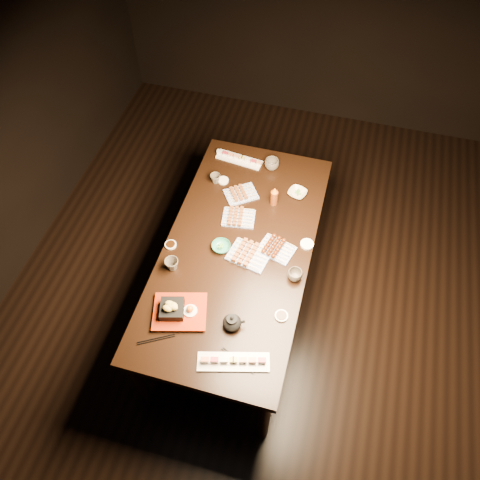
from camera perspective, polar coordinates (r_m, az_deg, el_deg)
name	(u,v)px	position (r m, az deg, el deg)	size (l,w,h in m)	color
ground	(268,332)	(3.45, 3.41, -11.18)	(5.00, 5.00, 0.00)	black
dining_table	(238,279)	(3.22, -0.24, -4.80)	(0.90, 1.80, 0.75)	black
sushi_platter_near	(233,361)	(2.54, -0.81, -14.51)	(0.38, 0.11, 0.05)	white
sushi_platter_far	(239,158)	(3.38, -0.10, 9.95)	(0.33, 0.09, 0.04)	white
yakitori_plate_center	(239,216)	(3.02, -0.18, 2.92)	(0.21, 0.15, 0.05)	#828EB6
yakitori_plate_right	(249,254)	(2.84, 1.08, -1.66)	(0.24, 0.18, 0.06)	#828EB6
yakitori_plate_left	(241,192)	(3.15, 0.12, 5.84)	(0.21, 0.15, 0.05)	#828EB6
tsukune_plate	(277,248)	(2.88, 4.47, -0.94)	(0.21, 0.15, 0.05)	#828EB6
edamame_bowl_green	(221,247)	(2.89, -2.32, -0.82)	(0.12, 0.12, 0.04)	#287C5D
edamame_bowl_cream	(297,193)	(3.19, 7.00, 5.72)	(0.12, 0.12, 0.03)	beige
tempura_tray	(179,309)	(2.65, -7.42, -8.29)	(0.30, 0.24, 0.11)	black
teacup_near_left	(172,264)	(2.82, -8.30, -2.96)	(0.08, 0.08, 0.08)	#494137
teacup_mid_right	(295,275)	(2.78, 6.71, -4.26)	(0.09, 0.09, 0.07)	#494137
teacup_far_left	(215,179)	(3.23, -3.02, 7.49)	(0.07, 0.07, 0.07)	#494137
teacup_far_right	(272,164)	(3.32, 3.90, 9.20)	(0.10, 0.10, 0.08)	#494137
teapot	(232,322)	(2.59, -0.98, -9.92)	(0.12, 0.12, 0.10)	black
condiment_bottle	(274,196)	(3.07, 4.20, 5.38)	(0.05, 0.05, 0.15)	#652A0D
sauce_dish_west	(171,245)	(2.94, -8.45, -0.58)	(0.07, 0.07, 0.01)	white
sauce_dish_east	(307,244)	(2.94, 8.16, -0.51)	(0.08, 0.08, 0.01)	white
sauce_dish_se	(281,316)	(2.67, 5.06, -9.20)	(0.08, 0.08, 0.01)	white
sauce_dish_nw	(223,180)	(3.25, -2.07, 7.26)	(0.07, 0.07, 0.01)	white
chopsticks_near	(156,339)	(2.64, -10.19, -11.82)	(0.21, 0.02, 0.01)	black
chopsticks_se	(238,361)	(2.56, -0.25, -14.48)	(0.22, 0.02, 0.01)	black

